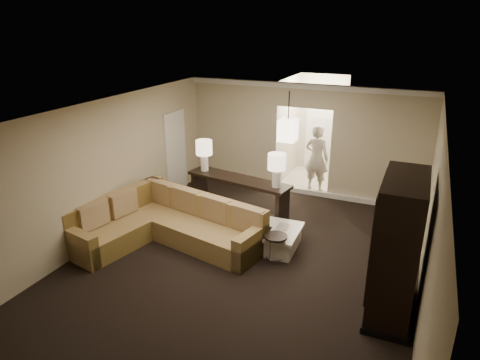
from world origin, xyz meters
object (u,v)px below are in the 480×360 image
at_px(coffee_table, 273,238).
at_px(drink_table, 276,243).
at_px(armoire, 396,250).
at_px(console_table, 239,194).
at_px(sectional_sofa, 165,225).
at_px(person, 317,155).

bearing_deg(coffee_table, drink_table, -65.00).
bearing_deg(armoire, coffee_table, 154.52).
bearing_deg(console_table, sectional_sofa, -108.08).
distance_m(console_table, drink_table, 2.03).
distance_m(coffee_table, console_table, 1.58).
height_order(armoire, person, armoire).
xyz_separation_m(coffee_table, person, (-0.00, 3.30, 0.76)).
xyz_separation_m(sectional_sofa, console_table, (0.87, 1.65, 0.19)).
bearing_deg(console_table, drink_table, -36.86).
xyz_separation_m(coffee_table, armoire, (2.29, -1.09, 0.83)).
relative_size(coffee_table, armoire, 0.49).
bearing_deg(person, drink_table, 103.53).
xyz_separation_m(coffee_table, drink_table, (0.22, -0.46, 0.17)).
bearing_deg(armoire, sectional_sofa, 174.25).
bearing_deg(drink_table, sectional_sofa, -175.13).
bearing_deg(armoire, console_table, 148.88).
relative_size(sectional_sofa, person, 1.83).
height_order(console_table, drink_table, console_table).
height_order(coffee_table, console_table, console_table).
bearing_deg(coffee_table, person, 90.01).
bearing_deg(person, armoire, 127.76).
relative_size(armoire, person, 1.12).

